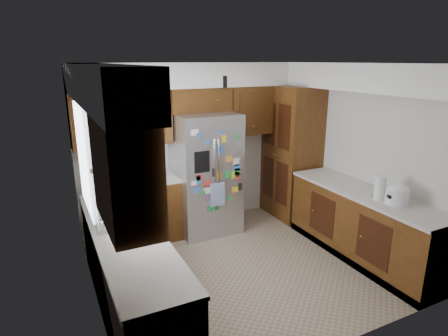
{
  "coord_description": "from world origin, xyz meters",
  "views": [
    {
      "loc": [
        -2.11,
        -3.71,
        2.53
      ],
      "look_at": [
        -0.12,
        0.35,
        1.23
      ],
      "focal_mm": 30.0,
      "sensor_mm": 36.0,
      "label": 1
    }
  ],
  "objects": [
    {
      "name": "pantry",
      "position": [
        1.5,
        1.15,
        1.07
      ],
      "size": [
        0.6,
        0.9,
        2.15
      ],
      "primitive_type": "cube",
      "color": "#3F280C",
      "rests_on": "ground"
    },
    {
      "name": "right_counter_run",
      "position": [
        1.5,
        -0.47,
        0.42
      ],
      "size": [
        0.63,
        2.25,
        0.92
      ],
      "color": "#3F280C",
      "rests_on": "ground"
    },
    {
      "name": "floor",
      "position": [
        0.0,
        0.0,
        0.0
      ],
      "size": [
        3.6,
        3.6,
        0.0
      ],
      "primitive_type": "plane",
      "color": "tan",
      "rests_on": "ground"
    },
    {
      "name": "sink_assembly",
      "position": [
        -1.5,
        0.1,
        0.99
      ],
      "size": [
        0.52,
        0.75,
        0.37
      ],
      "color": "silver",
      "rests_on": "left_counter_run"
    },
    {
      "name": "fridge_top_items",
      "position": [
        0.01,
        1.36,
        2.28
      ],
      "size": [
        0.97,
        0.29,
        0.27
      ],
      "color": "#1B3FAE",
      "rests_on": "bridge_cabinet"
    },
    {
      "name": "fridge",
      "position": [
        -0.0,
        1.2,
        0.9
      ],
      "size": [
        0.9,
        0.79,
        1.8
      ],
      "color": "#AEADB3",
      "rests_on": "ground"
    },
    {
      "name": "bridge_cabinet",
      "position": [
        0.0,
        1.43,
        1.98
      ],
      "size": [
        0.96,
        0.34,
        0.35
      ],
      "primitive_type": "cube",
      "color": "#3F280C",
      "rests_on": "fridge"
    },
    {
      "name": "rice_cooker",
      "position": [
        1.5,
        -0.93,
        1.04
      ],
      "size": [
        0.28,
        0.27,
        0.24
      ],
      "color": "white",
      "rests_on": "right_counter_run"
    },
    {
      "name": "room_shell",
      "position": [
        -0.11,
        0.36,
        1.82
      ],
      "size": [
        3.64,
        3.24,
        2.52
      ],
      "color": "beige",
      "rests_on": "ground"
    },
    {
      "name": "left_counter_clutter",
      "position": [
        -1.46,
        0.84,
        1.05
      ],
      "size": [
        0.3,
        0.8,
        0.38
      ],
      "color": "black",
      "rests_on": "left_counter_run"
    },
    {
      "name": "left_counter_run",
      "position": [
        -1.36,
        0.03,
        0.43
      ],
      "size": [
        1.36,
        3.2,
        0.92
      ],
      "color": "#3F280C",
      "rests_on": "ground"
    },
    {
      "name": "paper_towel",
      "position": [
        1.41,
        -0.75,
        1.07
      ],
      "size": [
        0.13,
        0.13,
        0.29
      ],
      "primitive_type": "cylinder",
      "color": "white",
      "rests_on": "right_counter_run"
    }
  ]
}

